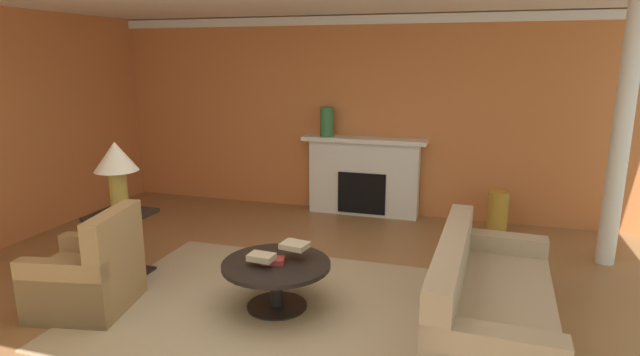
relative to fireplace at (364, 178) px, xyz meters
The scene contains 16 objects.
ground_plane 3.23m from the fireplace, 93.52° to the right, with size 9.66×9.66×0.00m, color olive.
wall_fireplace 0.93m from the fireplace, 132.85° to the left, with size 8.03×0.12×2.87m, color #CC723D.
crown_moulding 2.25m from the fireplace, 146.23° to the left, with size 8.03×0.08×0.12m, color white.
area_rug 3.17m from the fireplace, 92.42° to the right, with size 3.42×2.62×0.01m, color tan.
fireplace is the anchor object (origin of this frame).
sofa 3.61m from the fireplace, 61.49° to the right, with size 0.99×2.14×0.85m.
armchair_near_window 4.06m from the fireplace, 115.98° to the right, with size 0.93×0.93×0.95m.
coffee_table 3.14m from the fireplace, 92.42° to the right, with size 1.00×1.00×0.45m.
side_table 3.51m from the fireplace, 123.61° to the right, with size 0.56×0.56×0.70m.
table_lamp 3.58m from the fireplace, 123.61° to the right, with size 0.44×0.44×0.75m.
vase_mantel_left 0.99m from the fireplace, behind, with size 0.20×0.20×0.43m, color #33703D.
vase_tall_corner 1.92m from the fireplace, ahead, with size 0.26×0.26×0.56m, color #B7892D.
book_red_cover 3.15m from the fireplace, 92.79° to the right, with size 0.20×0.14×0.05m, color maroon.
book_art_folio 3.23m from the fireplace, 94.13° to the right, with size 0.23×0.16×0.06m, color tan.
book_small_novel 2.99m from the fireplace, 89.95° to the right, with size 0.24×0.20×0.05m, color tan.
column_white 3.32m from the fireplace, 18.56° to the right, with size 0.20×0.20×2.87m, color white.
Camera 1 is at (1.74, -4.04, 2.28)m, focal length 28.92 mm.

